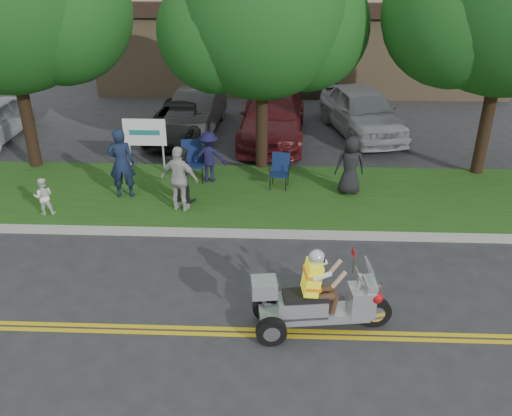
{
  "coord_description": "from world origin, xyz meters",
  "views": [
    {
      "loc": [
        0.96,
        -8.3,
        6.59
      ],
      "look_at": [
        0.54,
        2.0,
        1.3
      ],
      "focal_mm": 38.0,
      "sensor_mm": 36.0,
      "label": 1
    }
  ],
  "objects_px": {
    "trike_scooter": "(316,302)",
    "parked_car_far_right": "(362,111)",
    "spectator_adult_left": "(121,163)",
    "spectator_adult_mid": "(182,174)",
    "parked_car_mid": "(181,121)",
    "lawn_chair_b": "(280,168)",
    "lawn_chair_a": "(192,158)",
    "parked_car_left": "(196,112)",
    "parked_car_right": "(273,117)",
    "spectator_adult_right": "(180,179)"
  },
  "relations": [
    {
      "from": "parked_car_mid",
      "to": "parked_car_right",
      "type": "relative_size",
      "value": 0.82
    },
    {
      "from": "lawn_chair_b",
      "to": "parked_car_far_right",
      "type": "xyz_separation_m",
      "value": [
        2.93,
        4.92,
        0.2
      ]
    },
    {
      "from": "trike_scooter",
      "to": "parked_car_left",
      "type": "height_order",
      "value": "trike_scooter"
    },
    {
      "from": "trike_scooter",
      "to": "parked_car_mid",
      "type": "height_order",
      "value": "trike_scooter"
    },
    {
      "from": "spectator_adult_left",
      "to": "parked_car_right",
      "type": "relative_size",
      "value": 0.36
    },
    {
      "from": "trike_scooter",
      "to": "parked_car_right",
      "type": "height_order",
      "value": "trike_scooter"
    },
    {
      "from": "lawn_chair_a",
      "to": "parked_car_mid",
      "type": "height_order",
      "value": "lawn_chair_a"
    },
    {
      "from": "lawn_chair_a",
      "to": "spectator_adult_right",
      "type": "xyz_separation_m",
      "value": [
        -0.03,
        -1.95,
        0.21
      ]
    },
    {
      "from": "trike_scooter",
      "to": "parked_car_left",
      "type": "bearing_deg",
      "value": 101.41
    },
    {
      "from": "spectator_adult_mid",
      "to": "spectator_adult_right",
      "type": "relative_size",
      "value": 0.86
    },
    {
      "from": "trike_scooter",
      "to": "parked_car_mid",
      "type": "relative_size",
      "value": 0.59
    },
    {
      "from": "trike_scooter",
      "to": "spectator_adult_right",
      "type": "relative_size",
      "value": 1.51
    },
    {
      "from": "lawn_chair_a",
      "to": "trike_scooter",
      "type": "bearing_deg",
      "value": -72.13
    },
    {
      "from": "lawn_chair_a",
      "to": "lawn_chair_b",
      "type": "distance_m",
      "value": 2.56
    },
    {
      "from": "parked_car_mid",
      "to": "spectator_adult_left",
      "type": "bearing_deg",
      "value": -92.95
    },
    {
      "from": "spectator_adult_right",
      "to": "parked_car_right",
      "type": "xyz_separation_m",
      "value": [
        2.29,
        5.84,
        -0.19
      ]
    },
    {
      "from": "spectator_adult_mid",
      "to": "lawn_chair_a",
      "type": "bearing_deg",
      "value": -68.29
    },
    {
      "from": "spectator_adult_mid",
      "to": "parked_car_far_right",
      "type": "distance_m",
      "value": 8.08
    },
    {
      "from": "parked_car_left",
      "to": "lawn_chair_a",
      "type": "bearing_deg",
      "value": -78.36
    },
    {
      "from": "spectator_adult_left",
      "to": "parked_car_far_right",
      "type": "bearing_deg",
      "value": -149.12
    },
    {
      "from": "spectator_adult_right",
      "to": "lawn_chair_b",
      "type": "bearing_deg",
      "value": -133.51
    },
    {
      "from": "trike_scooter",
      "to": "parked_car_far_right",
      "type": "bearing_deg",
      "value": 71.12
    },
    {
      "from": "lawn_chair_a",
      "to": "spectator_adult_right",
      "type": "height_order",
      "value": "spectator_adult_right"
    },
    {
      "from": "lawn_chair_b",
      "to": "parked_car_left",
      "type": "distance_m",
      "value": 5.88
    },
    {
      "from": "trike_scooter",
      "to": "spectator_adult_mid",
      "type": "xyz_separation_m",
      "value": [
        -3.24,
        5.08,
        0.25
      ]
    },
    {
      "from": "spectator_adult_mid",
      "to": "spectator_adult_right",
      "type": "bearing_deg",
      "value": 116.73
    },
    {
      "from": "trike_scooter",
      "to": "parked_car_right",
      "type": "distance_m",
      "value": 10.39
    },
    {
      "from": "lawn_chair_b",
      "to": "spectator_adult_right",
      "type": "relative_size",
      "value": 0.56
    },
    {
      "from": "spectator_adult_left",
      "to": "spectator_adult_right",
      "type": "distance_m",
      "value": 1.84
    },
    {
      "from": "spectator_adult_left",
      "to": "parked_car_mid",
      "type": "relative_size",
      "value": 0.44
    },
    {
      "from": "parked_car_right",
      "to": "parked_car_far_right",
      "type": "height_order",
      "value": "parked_car_far_right"
    },
    {
      "from": "parked_car_right",
      "to": "spectator_adult_mid",
      "type": "bearing_deg",
      "value": -111.08
    },
    {
      "from": "trike_scooter",
      "to": "parked_car_far_right",
      "type": "xyz_separation_m",
      "value": [
        2.28,
        10.98,
        0.25
      ]
    },
    {
      "from": "spectator_adult_left",
      "to": "parked_car_right",
      "type": "height_order",
      "value": "spectator_adult_left"
    },
    {
      "from": "trike_scooter",
      "to": "parked_car_left",
      "type": "distance_m",
      "value": 11.69
    },
    {
      "from": "spectator_adult_left",
      "to": "parked_car_left",
      "type": "distance_m",
      "value": 5.96
    },
    {
      "from": "trike_scooter",
      "to": "parked_car_far_right",
      "type": "relative_size",
      "value": 0.53
    },
    {
      "from": "trike_scooter",
      "to": "spectator_adult_mid",
      "type": "relative_size",
      "value": 1.76
    },
    {
      "from": "spectator_adult_left",
      "to": "parked_car_left",
      "type": "relative_size",
      "value": 0.45
    },
    {
      "from": "spectator_adult_left",
      "to": "parked_car_mid",
      "type": "xyz_separation_m",
      "value": [
        0.72,
        5.07,
        -0.45
      ]
    },
    {
      "from": "lawn_chair_b",
      "to": "parked_car_right",
      "type": "distance_m",
      "value": 4.29
    },
    {
      "from": "spectator_adult_left",
      "to": "spectator_adult_mid",
      "type": "height_order",
      "value": "spectator_adult_left"
    },
    {
      "from": "spectator_adult_right",
      "to": "spectator_adult_left",
      "type": "bearing_deg",
      "value": -8.56
    },
    {
      "from": "parked_car_left",
      "to": "parked_car_mid",
      "type": "relative_size",
      "value": 0.98
    },
    {
      "from": "parked_car_mid",
      "to": "lawn_chair_b",
      "type": "bearing_deg",
      "value": -45.25
    },
    {
      "from": "lawn_chair_b",
      "to": "parked_car_left",
      "type": "relative_size",
      "value": 0.22
    },
    {
      "from": "parked_car_mid",
      "to": "parked_car_far_right",
      "type": "distance_m",
      "value": 6.49
    },
    {
      "from": "lawn_chair_a",
      "to": "lawn_chair_b",
      "type": "bearing_deg",
      "value": -17.23
    },
    {
      "from": "trike_scooter",
      "to": "lawn_chair_b",
      "type": "bearing_deg",
      "value": 89.01
    },
    {
      "from": "spectator_adult_left",
      "to": "parked_car_left",
      "type": "height_order",
      "value": "spectator_adult_left"
    }
  ]
}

